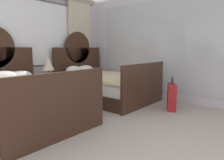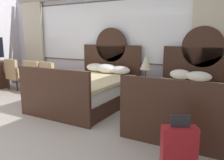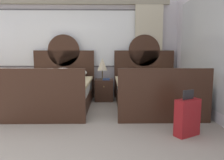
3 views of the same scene
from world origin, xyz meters
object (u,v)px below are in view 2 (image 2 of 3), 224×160
(suitcase_on_floor, at_px, (179,150))
(armchair_by_window_centre, at_px, (36,76))
(nightstand_between_beds, at_px, (146,92))
(book_on_nightstand, at_px, (147,81))
(armchair_by_window_right, at_px, (16,73))
(table_lamp_on_nightstand, at_px, (146,63))
(armchair_by_window_left, at_px, (53,78))
(bed_near_mirror, at_px, (190,103))
(bed_near_window, at_px, (89,89))

(suitcase_on_floor, bearing_deg, armchair_by_window_centre, 155.79)
(nightstand_between_beds, xyz_separation_m, armchair_by_window_centre, (-3.05, -0.43, 0.20))
(book_on_nightstand, xyz_separation_m, suitcase_on_floor, (1.24, -2.29, -0.29))
(armchair_by_window_centre, relative_size, armchair_by_window_right, 1.00)
(table_lamp_on_nightstand, bearing_deg, book_on_nightstand, -57.43)
(nightstand_between_beds, height_order, armchair_by_window_right, armchair_by_window_right)
(table_lamp_on_nightstand, height_order, armchair_by_window_left, table_lamp_on_nightstand)
(bed_near_mirror, bearing_deg, armchair_by_window_right, 177.07)
(suitcase_on_floor, bearing_deg, book_on_nightstand, 118.35)
(table_lamp_on_nightstand, height_order, armchair_by_window_centre, table_lamp_on_nightstand)
(table_lamp_on_nightstand, distance_m, armchair_by_window_left, 2.48)
(bed_near_mirror, bearing_deg, table_lamp_on_nightstand, 146.69)
(bed_near_mirror, height_order, book_on_nightstand, bed_near_mirror)
(armchair_by_window_left, bearing_deg, armchair_by_window_centre, -179.79)
(bed_near_mirror, distance_m, armchair_by_window_centre, 4.17)
(nightstand_between_beds, relative_size, armchair_by_window_left, 0.63)
(nightstand_between_beds, distance_m, book_on_nightstand, 0.32)
(book_on_nightstand, distance_m, suitcase_on_floor, 2.62)
(bed_near_window, height_order, armchair_by_window_centre, bed_near_window)
(armchair_by_window_left, bearing_deg, bed_near_mirror, -4.13)
(table_lamp_on_nightstand, distance_m, armchair_by_window_centre, 3.09)
(suitcase_on_floor, bearing_deg, armchair_by_window_right, 159.15)
(book_on_nightstand, height_order, armchair_by_window_left, armchair_by_window_left)
(armchair_by_window_centre, bearing_deg, bed_near_window, -6.89)
(nightstand_between_beds, bearing_deg, armchair_by_window_left, -169.95)
(armchair_by_window_right, xyz_separation_m, suitcase_on_floor, (5.14, -1.96, -0.19))
(bed_near_window, bearing_deg, book_on_nightstand, 26.02)
(bed_near_mirror, height_order, armchair_by_window_right, bed_near_mirror)
(bed_near_mirror, xyz_separation_m, armchair_by_window_centre, (-4.16, 0.25, 0.11))
(armchair_by_window_left, distance_m, armchair_by_window_right, 1.41)
(bed_near_mirror, height_order, table_lamp_on_nightstand, bed_near_mirror)
(table_lamp_on_nightstand, bearing_deg, nightstand_between_beds, -58.32)
(suitcase_on_floor, bearing_deg, table_lamp_on_nightstand, 118.65)
(armchair_by_window_left, xyz_separation_m, armchair_by_window_centre, (-0.62, -0.00, 0.00))
(armchair_by_window_right, relative_size, suitcase_on_floor, 1.28)
(bed_near_window, distance_m, suitcase_on_floor, 2.96)
(bed_near_window, distance_m, table_lamp_on_nightstand, 1.42)
(table_lamp_on_nightstand, bearing_deg, bed_near_window, -145.34)
(table_lamp_on_nightstand, relative_size, armchair_by_window_right, 0.63)
(bed_near_mirror, relative_size, book_on_nightstand, 8.59)
(bed_near_window, bearing_deg, armchair_by_window_centre, 173.11)
(book_on_nightstand, xyz_separation_m, armchair_by_window_centre, (-3.11, -0.34, -0.10))
(bed_near_window, relative_size, armchair_by_window_centre, 2.50)
(bed_near_mirror, distance_m, book_on_nightstand, 1.22)
(armchair_by_window_left, distance_m, armchair_by_window_centre, 0.62)
(bed_near_mirror, bearing_deg, bed_near_window, 179.52)
(nightstand_between_beds, xyz_separation_m, table_lamp_on_nightstand, (-0.04, 0.07, 0.67))
(bed_near_mirror, height_order, nightstand_between_beds, bed_near_mirror)
(armchair_by_window_left, bearing_deg, nightstand_between_beds, 10.05)
(nightstand_between_beds, xyz_separation_m, armchair_by_window_left, (-2.43, -0.43, 0.20))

